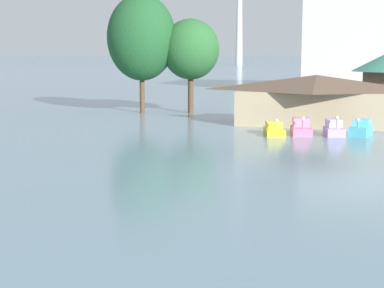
{
  "coord_description": "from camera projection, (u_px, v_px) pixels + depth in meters",
  "views": [
    {
      "loc": [
        14.28,
        -11.0,
        6.7
      ],
      "look_at": [
        5.94,
        19.55,
        1.88
      ],
      "focal_mm": 56.92,
      "sensor_mm": 36.0,
      "label": 1
    }
  ],
  "objects": [
    {
      "name": "pedal_boat_cyan",
      "position": [
        361.0,
        129.0,
        48.89
      ],
      "size": [
        2.01,
        3.0,
        1.52
      ],
      "rotation": [
        0.0,
        0.0,
        -1.79
      ],
      "color": "#4CB7CC",
      "rests_on": "ground"
    },
    {
      "name": "pedal_boat_lavender",
      "position": [
        334.0,
        129.0,
        48.88
      ],
      "size": [
        1.92,
        2.64,
        1.69
      ],
      "rotation": [
        0.0,
        0.0,
        -1.35
      ],
      "color": "#B299D8",
      "rests_on": "ground"
    },
    {
      "name": "shoreline_tree_tall_left",
      "position": [
        142.0,
        38.0,
        65.96
      ],
      "size": [
        7.48,
        7.48,
        12.88
      ],
      "color": "brown",
      "rests_on": "ground"
    },
    {
      "name": "shoreline_tree_mid",
      "position": [
        191.0,
        49.0,
        66.22
      ],
      "size": [
        6.25,
        6.25,
        10.25
      ],
      "color": "brown",
      "rests_on": "ground"
    },
    {
      "name": "pedal_boat_yellow",
      "position": [
        274.0,
        130.0,
        49.36
      ],
      "size": [
        2.17,
        3.21,
        1.45
      ],
      "rotation": [
        0.0,
        0.0,
        -1.31
      ],
      "color": "yellow",
      "rests_on": "ground"
    },
    {
      "name": "background_building_block",
      "position": [
        378.0,
        35.0,
        100.87
      ],
      "size": [
        23.74,
        19.99,
        18.8
      ],
      "color": "beige",
      "rests_on": "ground"
    },
    {
      "name": "pedal_boat_pink",
      "position": [
        301.0,
        128.0,
        49.52
      ],
      "size": [
        2.05,
        3.12,
        1.6
      ],
      "rotation": [
        0.0,
        0.0,
        -1.38
      ],
      "color": "pink",
      "rests_on": "ground"
    },
    {
      "name": "boathouse",
      "position": [
        316.0,
        99.0,
        55.92
      ],
      "size": [
        15.16,
        7.42,
        4.6
      ],
      "color": "tan",
      "rests_on": "ground"
    }
  ]
}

